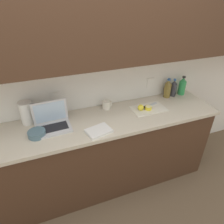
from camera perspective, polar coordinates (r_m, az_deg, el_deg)
The scene contains 15 objects.
ground_plane at distance 2.60m, azimuth -2.77°, elevation -19.13°, with size 12.00×12.00×0.00m, color brown.
wall_back at distance 1.92m, azimuth -6.15°, elevation 17.65°, with size 5.20×0.38×2.60m.
counter_unit at distance 2.26m, azimuth -3.56°, elevation -11.82°, with size 2.51×0.58×0.90m.
laptop at distance 1.95m, azimuth -16.69°, elevation -2.64°, with size 0.33×0.25×0.24m.
cutting_board at distance 2.21m, azimuth 10.37°, elevation 0.97°, with size 0.37×0.23×0.01m, color silver.
knife at distance 2.21m, azimuth 9.49°, elevation 1.47°, with size 0.26×0.10×0.02m.
lemon_half_cut at distance 2.18m, azimuth 10.35°, elevation 1.17°, with size 0.07×0.07×0.04m.
lemon_whole_beside at distance 2.14m, azimuth 8.21°, elevation 1.29°, with size 0.07×0.07×0.07m.
bottle_green_soda at distance 2.47m, azimuth 15.59°, elevation 6.42°, with size 0.08×0.08×0.23m.
bottle_oil_tall at distance 2.52m, azimuth 17.16°, elevation 6.49°, with size 0.07×0.07×0.22m.
bottle_water_clear at distance 2.59m, azimuth 19.42°, elevation 6.97°, with size 0.08×0.08×0.23m.
measuring_cup at distance 2.16m, azimuth -1.59°, elevation 2.09°, with size 0.11×0.09×0.09m.
bowl_white at distance 1.89m, azimuth -20.68°, elevation -5.79°, with size 0.15×0.15×0.05m.
paper_towel_roll at distance 2.06m, azimuth -23.18°, elevation -0.18°, with size 0.13×0.13×0.22m.
dish_towel at distance 1.83m, azimuth -3.83°, elevation -5.39°, with size 0.22×0.16×0.02m, color white.
Camera 1 is at (-0.46, -1.58, 2.02)m, focal length 32.00 mm.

